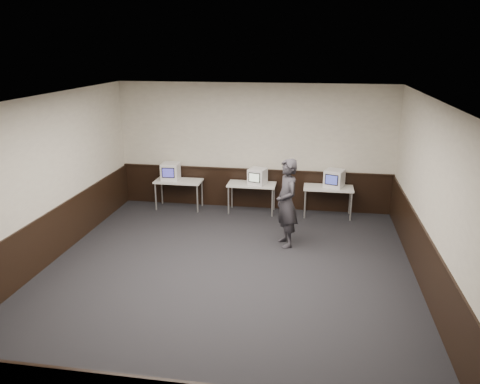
{
  "coord_description": "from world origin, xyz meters",
  "views": [
    {
      "loc": [
        1.51,
        -7.55,
        4.06
      ],
      "look_at": [
        0.03,
        1.6,
        1.15
      ],
      "focal_mm": 35.0,
      "sensor_mm": 36.0,
      "label": 1
    }
  ],
  "objects_px": {
    "desk_right": "(328,190)",
    "emac_left": "(171,171)",
    "desk_left": "(179,183)",
    "emac_center": "(257,176)",
    "person": "(287,203)",
    "desk_center": "(252,186)",
    "emac_right": "(334,178)"
  },
  "relations": [
    {
      "from": "person",
      "to": "desk_left",
      "type": "bearing_deg",
      "value": -147.37
    },
    {
      "from": "desk_right",
      "to": "person",
      "type": "relative_size",
      "value": 0.64
    },
    {
      "from": "emac_center",
      "to": "person",
      "type": "height_order",
      "value": "person"
    },
    {
      "from": "desk_center",
      "to": "emac_center",
      "type": "xyz_separation_m",
      "value": [
        0.15,
        -0.02,
        0.27
      ]
    },
    {
      "from": "person",
      "to": "desk_center",
      "type": "bearing_deg",
      "value": -176.33
    },
    {
      "from": "emac_left",
      "to": "desk_center",
      "type": "bearing_deg",
      "value": -3.4
    },
    {
      "from": "desk_left",
      "to": "emac_center",
      "type": "xyz_separation_m",
      "value": [
        2.05,
        -0.02,
        0.27
      ]
    },
    {
      "from": "emac_right",
      "to": "emac_left",
      "type": "bearing_deg",
      "value": -160.79
    },
    {
      "from": "desk_center",
      "to": "person",
      "type": "relative_size",
      "value": 0.64
    },
    {
      "from": "emac_left",
      "to": "emac_right",
      "type": "height_order",
      "value": "emac_left"
    },
    {
      "from": "desk_center",
      "to": "desk_right",
      "type": "distance_m",
      "value": 1.9
    },
    {
      "from": "emac_left",
      "to": "person",
      "type": "bearing_deg",
      "value": -34.71
    },
    {
      "from": "desk_center",
      "to": "desk_right",
      "type": "xyz_separation_m",
      "value": [
        1.9,
        0.0,
        0.0
      ]
    },
    {
      "from": "desk_center",
      "to": "person",
      "type": "height_order",
      "value": "person"
    },
    {
      "from": "emac_left",
      "to": "emac_center",
      "type": "xyz_separation_m",
      "value": [
        2.26,
        -0.05,
        -0.02
      ]
    },
    {
      "from": "desk_center",
      "to": "desk_right",
      "type": "relative_size",
      "value": 1.0
    },
    {
      "from": "desk_center",
      "to": "emac_right",
      "type": "relative_size",
      "value": 2.11
    },
    {
      "from": "desk_right",
      "to": "desk_left",
      "type": "bearing_deg",
      "value": 180.0
    },
    {
      "from": "desk_left",
      "to": "emac_left",
      "type": "height_order",
      "value": "emac_left"
    },
    {
      "from": "desk_left",
      "to": "emac_left",
      "type": "relative_size",
      "value": 2.45
    },
    {
      "from": "desk_left",
      "to": "desk_right",
      "type": "bearing_deg",
      "value": 0.0
    },
    {
      "from": "desk_left",
      "to": "emac_left",
      "type": "distance_m",
      "value": 0.36
    },
    {
      "from": "desk_right",
      "to": "emac_left",
      "type": "xyz_separation_m",
      "value": [
        -4.02,
        0.04,
        0.29
      ]
    },
    {
      "from": "desk_left",
      "to": "emac_center",
      "type": "bearing_deg",
      "value": -0.46
    },
    {
      "from": "person",
      "to": "emac_right",
      "type": "bearing_deg",
      "value": 128.82
    },
    {
      "from": "desk_right",
      "to": "person",
      "type": "xyz_separation_m",
      "value": [
        -0.9,
        -1.93,
        0.26
      ]
    },
    {
      "from": "emac_center",
      "to": "desk_center",
      "type": "bearing_deg",
      "value": -171.61
    },
    {
      "from": "desk_right",
      "to": "emac_right",
      "type": "bearing_deg",
      "value": 18.68
    },
    {
      "from": "desk_right",
      "to": "emac_left",
      "type": "relative_size",
      "value": 2.45
    },
    {
      "from": "desk_center",
      "to": "emac_center",
      "type": "relative_size",
      "value": 2.36
    },
    {
      "from": "desk_left",
      "to": "desk_right",
      "type": "distance_m",
      "value": 3.8
    },
    {
      "from": "desk_center",
      "to": "emac_center",
      "type": "height_order",
      "value": "emac_center"
    }
  ]
}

